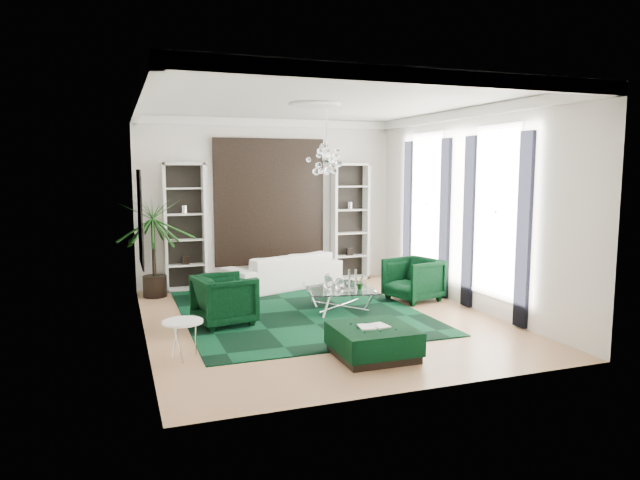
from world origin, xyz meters
name	(u,v)px	position (x,y,z in m)	size (l,w,h in m)	color
floor	(321,320)	(0.00, 0.00, -0.01)	(6.00, 7.00, 0.02)	tan
ceiling	(321,101)	(0.00, 0.00, 3.81)	(6.00, 7.00, 0.02)	white
wall_back	(269,202)	(0.00, 3.51, 1.90)	(6.00, 0.02, 3.80)	silver
wall_front	(423,234)	(0.00, -3.51, 1.90)	(6.00, 0.02, 3.80)	silver
wall_left	(140,218)	(-3.01, 0.00, 1.90)	(0.02, 7.00, 3.80)	silver
wall_right	(468,209)	(3.01, 0.00, 1.90)	(0.02, 7.00, 3.80)	silver
crown_molding	(321,107)	(0.00, 0.00, 3.70)	(6.00, 7.00, 0.18)	white
ceiling_medallion	(315,105)	(0.00, 0.30, 3.77)	(0.90, 0.90, 0.05)	white
tapestry	(270,202)	(0.00, 3.46, 1.90)	(2.50, 0.06, 2.80)	black
shelving_left	(185,227)	(-1.95, 3.31, 1.40)	(0.90, 0.38, 2.80)	white
shelving_right	(350,221)	(1.95, 3.31, 1.40)	(0.90, 0.38, 2.80)	white
painting	(141,218)	(-2.97, 0.60, 1.85)	(0.04, 1.30, 1.60)	black
window_near	(497,212)	(2.99, -0.90, 1.90)	(0.03, 1.10, 2.90)	white
curtain_near_a	(524,231)	(2.96, -1.68, 1.65)	(0.07, 0.30, 3.25)	black
curtain_near_b	(469,222)	(2.96, -0.12, 1.65)	(0.07, 0.30, 3.25)	black
window_far	(427,204)	(2.99, 1.50, 1.90)	(0.03, 1.10, 2.90)	white
curtain_far_a	(445,219)	(2.96, 0.72, 1.65)	(0.07, 0.30, 3.25)	black
curtain_far_b	(408,213)	(2.96, 2.28, 1.65)	(0.07, 0.30, 3.25)	black
rug	(298,311)	(-0.21, 0.68, 0.01)	(4.20, 5.00, 0.02)	black
sofa	(283,271)	(0.12, 2.83, 0.39)	(2.68, 1.05, 0.78)	white
armchair_left	(225,300)	(-1.67, 0.23, 0.43)	(0.92, 0.95, 0.86)	black
armchair_right	(413,279)	(2.25, 0.72, 0.44)	(0.93, 0.96, 0.87)	black
coffee_table	(340,299)	(0.56, 0.49, 0.21)	(1.25, 1.25, 0.43)	white
ottoman_side	(229,286)	(-1.19, 2.32, 0.22)	(1.00, 1.00, 0.45)	black
ottoman_front	(373,342)	(0.00, -2.18, 0.22)	(1.09, 1.09, 0.44)	black
book	(373,326)	(0.00, -2.18, 0.45)	(0.43, 0.29, 0.03)	white
side_table	(183,341)	(-2.55, -1.38, 0.27)	(0.57, 0.57, 0.54)	white
palm	(153,233)	(-2.65, 2.87, 1.34)	(1.67, 1.67, 2.68)	#194B16
chandelier	(327,158)	(0.28, 0.46, 2.85)	(0.73, 0.73, 0.66)	white
table_plant	(360,282)	(0.87, 0.23, 0.56)	(0.15, 0.12, 0.27)	#194B16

